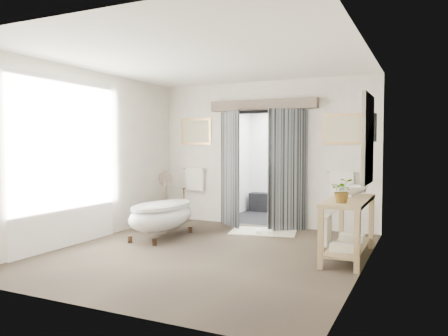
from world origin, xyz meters
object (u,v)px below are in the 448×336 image
Objects in this scene: rug at (263,231)px; basin at (351,191)px; clawfoot_tub at (162,215)px; vanity at (347,223)px.

basin is (1.74, -0.94, 0.92)m from rug.
rug is (1.44, 1.24, -0.39)m from clawfoot_tub.
basin is at bearing 89.02° from vanity.
clawfoot_tub is at bearing -139.31° from rug.
vanity is 3.39× the size of basin.
clawfoot_tub is at bearing 166.38° from basin.
basin is (0.01, 0.34, 0.43)m from vanity.
rug is at bearing 132.58° from basin.
vanity is 0.55m from basin.
vanity is at bearing -36.58° from rug.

